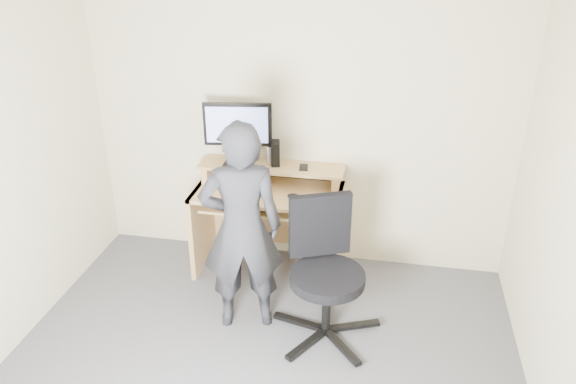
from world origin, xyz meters
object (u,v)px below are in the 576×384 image
(desk, at_px, (270,208))
(monitor, at_px, (238,128))
(person, at_px, (242,229))
(office_chair, at_px, (325,265))

(desk, xyz_separation_m, monitor, (-0.27, 0.05, 0.67))
(desk, distance_m, person, 0.83)
(desk, xyz_separation_m, office_chair, (0.56, -0.77, -0.00))
(monitor, distance_m, person, 0.98)
(monitor, relative_size, office_chair, 0.55)
(monitor, xyz_separation_m, person, (0.24, -0.84, -0.43))
(desk, bearing_deg, person, -91.74)
(desk, relative_size, monitor, 2.19)
(desk, distance_m, office_chair, 0.96)
(desk, relative_size, person, 0.76)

